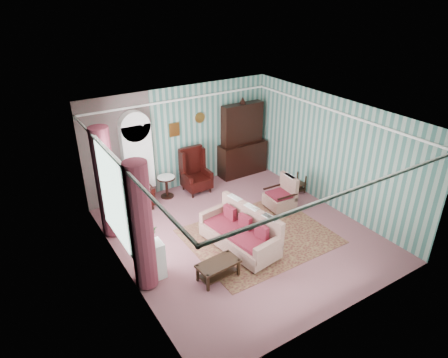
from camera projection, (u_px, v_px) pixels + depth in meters
floor at (241, 234)px, 9.44m from camera, size 6.00×6.00×0.00m
room_shell at (214, 160)px, 8.37m from camera, size 5.53×6.02×2.91m
bookcase at (138, 162)px, 10.44m from camera, size 0.80×0.28×2.24m
dresser_hutch at (243, 138)px, 11.87m from camera, size 1.50×0.56×2.36m
wingback_left at (136, 187)px, 10.25m from camera, size 0.76×0.80×1.25m
wingback_right at (196, 171)px, 11.08m from camera, size 0.76×0.80×1.25m
seated_woman at (137, 188)px, 10.26m from camera, size 0.44×0.40×1.18m
round_side_table at (167, 187)px, 10.93m from camera, size 0.50×0.50×0.60m
nest_table at (296, 184)px, 11.17m from camera, size 0.45×0.38×0.54m
plant_stand at (150, 262)px, 7.89m from camera, size 0.55×0.35×0.80m
rug at (259, 236)px, 9.35m from camera, size 3.20×2.60×0.01m
sofa at (239, 229)px, 8.72m from camera, size 1.34×2.03×1.02m
floral_armchair at (280, 192)px, 10.27m from camera, size 0.91×0.78×1.00m
coffee_table at (218, 270)px, 7.97m from camera, size 0.88×0.52×0.38m
potted_plant_a at (146, 238)px, 7.51m from camera, size 0.52×0.49×0.47m
potted_plant_b at (147, 231)px, 7.72m from camera, size 0.31×0.28×0.45m
potted_plant_c at (141, 235)px, 7.66m from camera, size 0.28×0.28×0.41m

